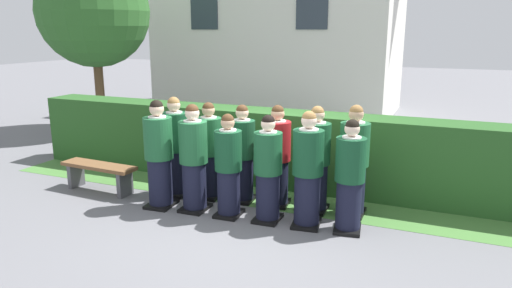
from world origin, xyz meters
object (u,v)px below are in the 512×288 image
(student_front_row_5, at_px, (350,179))
(student_rear_row_5, at_px, (354,163))
(student_front_row_3, at_px, (268,171))
(student_rear_row_1, at_px, (209,153))
(student_front_row_0, at_px, (159,157))
(wooden_bench, at_px, (99,172))
(student_in_red_blazer, at_px, (277,158))
(student_front_row_4, at_px, (308,172))
(student_rear_row_4, at_px, (316,162))
(student_front_row_2, at_px, (228,168))
(student_rear_row_2, at_px, (242,156))
(student_rear_row_0, at_px, (176,149))
(student_front_row_1, at_px, (194,161))

(student_front_row_5, height_order, student_rear_row_5, student_rear_row_5)
(student_front_row_3, bearing_deg, student_rear_row_1, 156.03)
(student_front_row_0, distance_m, student_front_row_3, 1.76)
(student_front_row_5, relative_size, wooden_bench, 1.11)
(student_in_red_blazer, distance_m, student_rear_row_5, 1.18)
(student_front_row_0, height_order, student_front_row_4, student_front_row_0)
(student_rear_row_1, relative_size, student_rear_row_4, 0.98)
(student_front_row_5, height_order, student_rear_row_4, student_rear_row_4)
(student_rear_row_1, relative_size, wooden_bench, 1.12)
(student_front_row_0, distance_m, student_front_row_2, 1.16)
(student_front_row_5, distance_m, student_rear_row_2, 1.89)
(student_front_row_0, distance_m, wooden_bench, 1.45)
(student_front_row_4, distance_m, student_rear_row_2, 1.36)
(student_front_row_4, bearing_deg, student_in_red_blazer, 138.60)
(student_front_row_2, xyz_separation_m, student_rear_row_1, (-0.64, 0.60, 0.02))
(student_rear_row_0, distance_m, student_rear_row_2, 1.16)
(student_front_row_1, height_order, student_front_row_3, student_front_row_1)
(student_front_row_5, distance_m, student_rear_row_5, 0.62)
(student_front_row_5, relative_size, student_rear_row_1, 0.99)
(student_front_row_0, relative_size, student_rear_row_4, 1.04)
(student_front_row_0, height_order, student_rear_row_2, student_front_row_0)
(student_rear_row_2, bearing_deg, student_front_row_2, -84.02)
(student_front_row_1, xyz_separation_m, student_rear_row_2, (0.51, 0.65, -0.04))
(student_front_row_1, height_order, student_front_row_4, student_front_row_1)
(student_front_row_1, bearing_deg, wooden_bench, 176.61)
(student_front_row_4, relative_size, student_rear_row_4, 1.01)
(student_rear_row_4, distance_m, wooden_bench, 3.72)
(student_front_row_5, bearing_deg, student_in_red_blazer, 156.58)
(student_front_row_3, relative_size, student_rear_row_1, 0.98)
(student_rear_row_2, bearing_deg, wooden_bench, -167.75)
(student_front_row_1, xyz_separation_m, student_rear_row_4, (1.71, 0.69, -0.01))
(student_front_row_0, bearing_deg, student_in_red_blazer, 24.43)
(student_front_row_0, relative_size, wooden_bench, 1.19)
(student_front_row_1, bearing_deg, student_front_row_5, 3.61)
(student_front_row_4, bearing_deg, student_rear_row_0, 170.35)
(student_rear_row_0, xyz_separation_m, student_rear_row_2, (1.15, 0.14, -0.04))
(student_front_row_0, bearing_deg, student_front_row_1, 6.83)
(student_front_row_1, xyz_separation_m, wooden_bench, (-1.94, 0.11, -0.44))
(student_front_row_0, distance_m, student_rear_row_5, 2.96)
(student_rear_row_1, relative_size, student_rear_row_5, 0.95)
(student_rear_row_0, bearing_deg, student_in_red_blazer, 6.00)
(student_front_row_1, distance_m, student_rear_row_0, 0.81)
(student_front_row_2, bearing_deg, student_rear_row_0, 157.54)
(student_front_row_5, bearing_deg, wooden_bench, -179.56)
(student_front_row_3, bearing_deg, student_front_row_2, -175.39)
(student_front_row_3, bearing_deg, student_front_row_1, -177.61)
(student_front_row_4, relative_size, wooden_bench, 1.16)
(student_rear_row_1, distance_m, student_rear_row_5, 2.32)
(student_rear_row_4, bearing_deg, wooden_bench, -170.98)
(wooden_bench, bearing_deg, student_front_row_2, -2.59)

